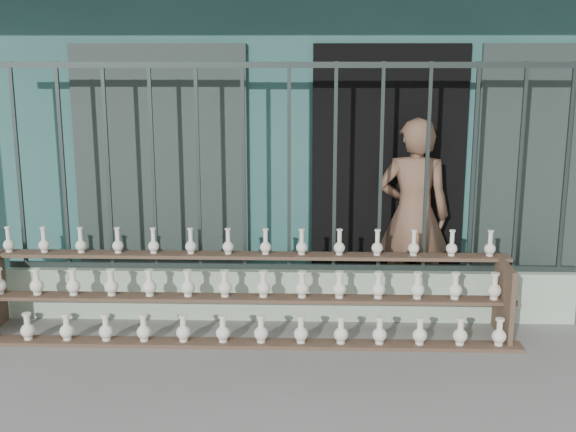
{
  "coord_description": "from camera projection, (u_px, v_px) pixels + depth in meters",
  "views": [
    {
      "loc": [
        0.18,
        -4.81,
        2.32
      ],
      "look_at": [
        0.0,
        1.0,
        1.0
      ],
      "focal_mm": 45.0,
      "sensor_mm": 36.0,
      "label": 1
    }
  ],
  "objects": [
    {
      "name": "ground",
      "position": [
        284.0,
        381.0,
        5.21
      ],
      "size": [
        60.0,
        60.0,
        0.0
      ],
      "primitive_type": "plane",
      "color": "slate"
    },
    {
      "name": "workshop_building",
      "position": [
        296.0,
        110.0,
        8.97
      ],
      "size": [
        7.4,
        6.6,
        3.21
      ],
      "color": "#2A5954",
      "rests_on": "ground"
    },
    {
      "name": "parapet_wall",
      "position": [
        289.0,
        293.0,
        6.42
      ],
      "size": [
        5.0,
        0.2,
        0.45
      ],
      "primitive_type": "cube",
      "color": "#AEC7AB",
      "rests_on": "ground"
    },
    {
      "name": "security_fence",
      "position": [
        289.0,
        169.0,
        6.18
      ],
      "size": [
        5.0,
        0.04,
        1.8
      ],
      "color": "#283330",
      "rests_on": "parapet_wall"
    },
    {
      "name": "shelf_rack",
      "position": [
        244.0,
        293.0,
        6.0
      ],
      "size": [
        4.5,
        0.68,
        0.85
      ],
      "color": "brown",
      "rests_on": "ground"
    },
    {
      "name": "elderly_woman",
      "position": [
        414.0,
        215.0,
        6.53
      ],
      "size": [
        0.69,
        0.5,
        1.76
      ],
      "primitive_type": "imported",
      "rotation": [
        0.0,
        0.0,
        3.01
      ],
      "color": "brown",
      "rests_on": "ground"
    }
  ]
}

